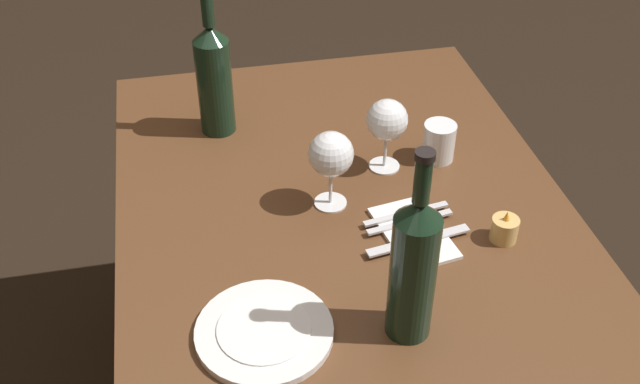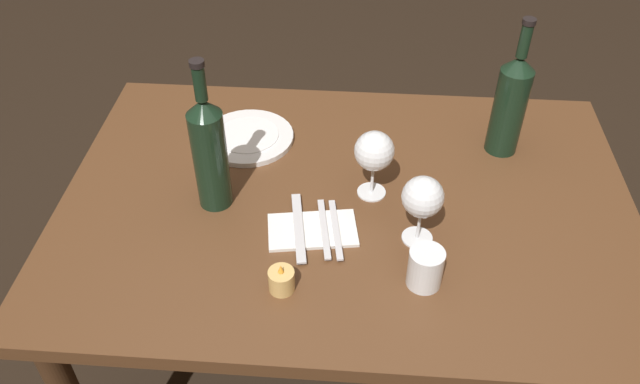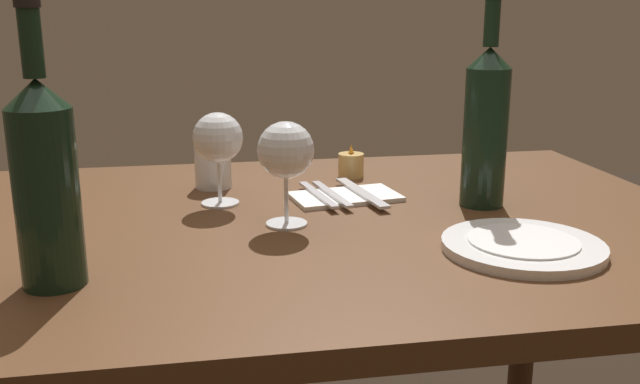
{
  "view_description": "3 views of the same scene",
  "coord_description": "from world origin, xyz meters",
  "px_view_note": "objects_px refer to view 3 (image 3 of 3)",
  "views": [
    {
      "loc": [
        1.1,
        -0.29,
        1.7
      ],
      "look_at": [
        -0.03,
        -0.05,
        0.79
      ],
      "focal_mm": 42.48,
      "sensor_mm": 36.0,
      "label": 1
    },
    {
      "loc": [
        -0.02,
        1.08,
        1.72
      ],
      "look_at": [
        0.06,
        0.05,
        0.8
      ],
      "focal_mm": 35.98,
      "sensor_mm": 36.0,
      "label": 2
    },
    {
      "loc": [
        -0.19,
        -1.09,
        1.08
      ],
      "look_at": [
        -0.01,
        -0.05,
        0.8
      ],
      "focal_mm": 39.55,
      "sensor_mm": 36.0,
      "label": 3
    }
  ],
  "objects_px": {
    "wine_bottle_second": "(486,124)",
    "dinner_plate": "(523,246)",
    "fork_outer": "(318,194)",
    "wine_bottle": "(45,180)",
    "wine_glass_right": "(286,152)",
    "wine_glass_left": "(218,140)",
    "fork_inner": "(332,194)",
    "table_knife": "(361,192)",
    "votive_candle": "(351,166)",
    "folded_napkin": "(345,197)",
    "water_tumbler": "(213,167)"
  },
  "relations": [
    {
      "from": "wine_glass_left",
      "to": "fork_outer",
      "type": "bearing_deg",
      "value": -1.39
    },
    {
      "from": "water_tumbler",
      "to": "wine_bottle_second",
      "type": "bearing_deg",
      "value": -24.36
    },
    {
      "from": "wine_glass_right",
      "to": "fork_inner",
      "type": "bearing_deg",
      "value": 53.66
    },
    {
      "from": "votive_candle",
      "to": "fork_outer",
      "type": "bearing_deg",
      "value": -120.71
    },
    {
      "from": "wine_glass_left",
      "to": "folded_napkin",
      "type": "distance_m",
      "value": 0.25
    },
    {
      "from": "water_tumbler",
      "to": "table_knife",
      "type": "relative_size",
      "value": 0.4
    },
    {
      "from": "folded_napkin",
      "to": "water_tumbler",
      "type": "bearing_deg",
      "value": 151.46
    },
    {
      "from": "dinner_plate",
      "to": "folded_napkin",
      "type": "relative_size",
      "value": 1.12
    },
    {
      "from": "dinner_plate",
      "to": "fork_inner",
      "type": "relative_size",
      "value": 1.28
    },
    {
      "from": "wine_glass_left",
      "to": "wine_bottle",
      "type": "height_order",
      "value": "wine_bottle"
    },
    {
      "from": "wine_bottle",
      "to": "fork_outer",
      "type": "xyz_separation_m",
      "value": [
        0.39,
        0.33,
        -0.13
      ]
    },
    {
      "from": "votive_candle",
      "to": "table_knife",
      "type": "bearing_deg",
      "value": -95.84
    },
    {
      "from": "folded_napkin",
      "to": "fork_inner",
      "type": "distance_m",
      "value": 0.03
    },
    {
      "from": "wine_bottle",
      "to": "table_knife",
      "type": "distance_m",
      "value": 0.59
    },
    {
      "from": "fork_inner",
      "to": "table_knife",
      "type": "xyz_separation_m",
      "value": [
        0.05,
        0.0,
        0.0
      ]
    },
    {
      "from": "dinner_plate",
      "to": "table_knife",
      "type": "xyz_separation_m",
      "value": [
        -0.16,
        0.32,
        0.0
      ]
    },
    {
      "from": "wine_bottle",
      "to": "wine_glass_right",
      "type": "bearing_deg",
      "value": 31.21
    },
    {
      "from": "wine_bottle",
      "to": "votive_candle",
      "type": "relative_size",
      "value": 5.21
    },
    {
      "from": "fork_outer",
      "to": "table_knife",
      "type": "height_order",
      "value": "same"
    },
    {
      "from": "table_knife",
      "to": "wine_bottle_second",
      "type": "bearing_deg",
      "value": -22.51
    },
    {
      "from": "wine_glass_right",
      "to": "votive_candle",
      "type": "height_order",
      "value": "wine_glass_right"
    },
    {
      "from": "votive_candle",
      "to": "wine_glass_left",
      "type": "bearing_deg",
      "value": -149.65
    },
    {
      "from": "wine_bottle_second",
      "to": "votive_candle",
      "type": "bearing_deg",
      "value": 126.3
    },
    {
      "from": "dinner_plate",
      "to": "fork_outer",
      "type": "distance_m",
      "value": 0.4
    },
    {
      "from": "wine_bottle_second",
      "to": "dinner_plate",
      "type": "bearing_deg",
      "value": -98.46
    },
    {
      "from": "fork_inner",
      "to": "fork_outer",
      "type": "xyz_separation_m",
      "value": [
        -0.03,
        0.0,
        0.0
      ]
    },
    {
      "from": "fork_outer",
      "to": "folded_napkin",
      "type": "bearing_deg",
      "value": 0.0
    },
    {
      "from": "folded_napkin",
      "to": "wine_glass_left",
      "type": "bearing_deg",
      "value": 178.92
    },
    {
      "from": "wine_glass_left",
      "to": "folded_napkin",
      "type": "bearing_deg",
      "value": -1.08
    },
    {
      "from": "votive_candle",
      "to": "dinner_plate",
      "type": "distance_m",
      "value": 0.5
    },
    {
      "from": "fork_outer",
      "to": "table_knife",
      "type": "distance_m",
      "value": 0.08
    },
    {
      "from": "water_tumbler",
      "to": "folded_napkin",
      "type": "relative_size",
      "value": 0.42
    },
    {
      "from": "fork_outer",
      "to": "table_knife",
      "type": "bearing_deg",
      "value": 0.0
    },
    {
      "from": "folded_napkin",
      "to": "votive_candle",
      "type": "bearing_deg",
      "value": 74.0
    },
    {
      "from": "wine_glass_right",
      "to": "votive_candle",
      "type": "relative_size",
      "value": 2.49
    },
    {
      "from": "wine_bottle",
      "to": "fork_inner",
      "type": "xyz_separation_m",
      "value": [
        0.42,
        0.33,
        -0.13
      ]
    },
    {
      "from": "fork_outer",
      "to": "table_knife",
      "type": "xyz_separation_m",
      "value": [
        0.08,
        0.0,
        0.0
      ]
    },
    {
      "from": "wine_bottle_second",
      "to": "table_knife",
      "type": "bearing_deg",
      "value": 157.49
    },
    {
      "from": "wine_bottle",
      "to": "fork_outer",
      "type": "relative_size",
      "value": 1.94
    },
    {
      "from": "wine_bottle_second",
      "to": "fork_outer",
      "type": "relative_size",
      "value": 2.0
    },
    {
      "from": "wine_glass_right",
      "to": "wine_glass_left",
      "type": "bearing_deg",
      "value": 125.35
    },
    {
      "from": "wine_bottle",
      "to": "table_knife",
      "type": "relative_size",
      "value": 1.66
    },
    {
      "from": "fork_inner",
      "to": "water_tumbler",
      "type": "bearing_deg",
      "value": 148.63
    },
    {
      "from": "wine_glass_left",
      "to": "fork_outer",
      "type": "xyz_separation_m",
      "value": [
        0.17,
        -0.0,
        -0.1
      ]
    },
    {
      "from": "water_tumbler",
      "to": "table_knife",
      "type": "bearing_deg",
      "value": -25.71
    },
    {
      "from": "folded_napkin",
      "to": "table_knife",
      "type": "distance_m",
      "value": 0.03
    },
    {
      "from": "dinner_plate",
      "to": "wine_glass_right",
      "type": "bearing_deg",
      "value": 150.17
    },
    {
      "from": "dinner_plate",
      "to": "fork_inner",
      "type": "xyz_separation_m",
      "value": [
        -0.22,
        0.32,
        0.0
      ]
    },
    {
      "from": "dinner_plate",
      "to": "table_knife",
      "type": "bearing_deg",
      "value": 116.92
    },
    {
      "from": "wine_bottle",
      "to": "fork_inner",
      "type": "bearing_deg",
      "value": 38.16
    }
  ]
}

